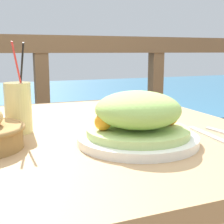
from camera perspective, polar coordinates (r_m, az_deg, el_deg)
patio_table at (r=0.93m, az=-4.21°, el=-8.89°), size 0.90×0.99×0.73m
railing_fence at (r=1.70m, az=-12.63°, el=2.77°), size 2.80×0.08×1.03m
sea_backdrop at (r=4.24m, az=-17.74°, el=0.17°), size 12.00×4.00×0.36m
salad_plate at (r=0.75m, az=4.74°, el=-1.65°), size 0.29×0.29×0.13m
drink_glass at (r=0.88m, az=-16.76°, el=0.81°), size 0.07×0.08×0.24m
fork at (r=0.86m, az=17.24°, el=-4.04°), size 0.03×0.18×0.00m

